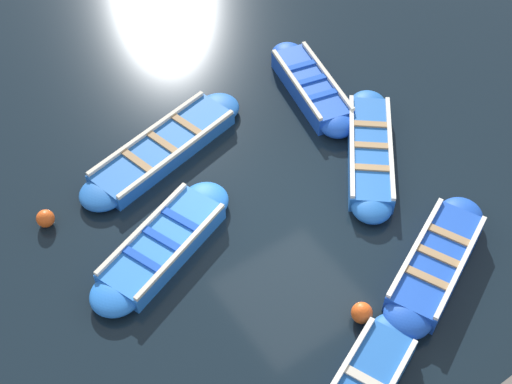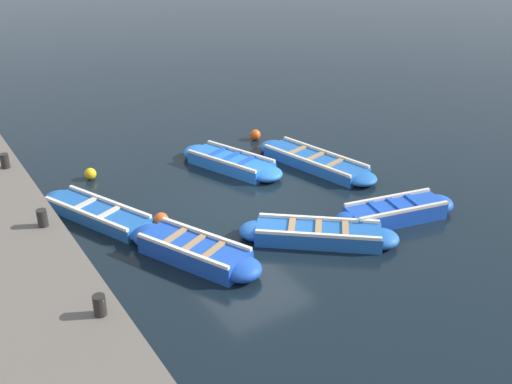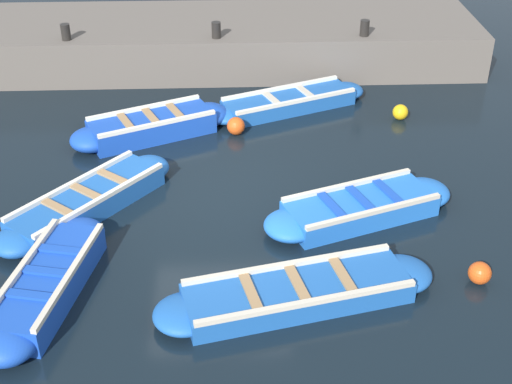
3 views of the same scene
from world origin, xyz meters
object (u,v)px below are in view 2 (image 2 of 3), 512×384
at_px(boat_broadside, 98,214).
at_px(boat_end_of_row, 194,251).
at_px(bollard_north, 5,161).
at_px(boat_drifting, 315,162).
at_px(boat_far_corner, 395,212).
at_px(boat_tucked, 231,162).
at_px(bollard_mid_north, 42,218).
at_px(bollard_mid_south, 100,305).
at_px(boat_alongside, 318,234).
at_px(buoy_white_drifting, 90,174).
at_px(buoy_yellow_far, 161,220).
at_px(buoy_orange_near, 255,135).

bearing_deg(boat_broadside, boat_end_of_row, 112.04).
height_order(boat_end_of_row, bollard_north, bollard_north).
relative_size(boat_drifting, boat_far_corner, 1.27).
distance_m(boat_tucked, bollard_mid_north, 6.13).
distance_m(boat_end_of_row, bollard_mid_south, 3.43).
xyz_separation_m(boat_drifting, boat_far_corner, (0.28, 3.39, 0.05)).
bearing_deg(boat_broadside, bollard_mid_south, 72.31).
xyz_separation_m(boat_alongside, buoy_white_drifting, (3.14, -5.76, -0.02)).
xyz_separation_m(boat_end_of_row, buoy_white_drifting, (0.53, -4.95, -0.05)).
distance_m(bollard_north, buoy_white_drifting, 2.37).
relative_size(bollard_mid_south, buoy_yellow_far, 1.00).
height_order(boat_tucked, buoy_yellow_far, boat_tucked).
relative_size(buoy_orange_near, buoy_white_drifting, 1.04).
bearing_deg(boat_far_corner, buoy_white_drifting, -48.72).
distance_m(buoy_orange_near, buoy_white_drifting, 5.21).
bearing_deg(bollard_mid_south, boat_alongside, -167.25).
bearing_deg(boat_alongside, boat_far_corner, 174.41).
xyz_separation_m(boat_tucked, buoy_white_drifting, (3.51, -1.40, -0.01)).
relative_size(boat_end_of_row, boat_broadside, 0.91).
bearing_deg(bollard_north, boat_end_of_row, 120.18).
bearing_deg(boat_tucked, boat_end_of_row, 50.06).
xyz_separation_m(boat_broadside, bollard_mid_south, (1.51, 4.73, 1.05)).
relative_size(boat_end_of_row, bollard_mid_north, 9.22).
distance_m(boat_tucked, buoy_yellow_far, 3.55).
relative_size(bollard_north, buoy_white_drifting, 1.12).
bearing_deg(boat_end_of_row, boat_tucked, -129.94).
bearing_deg(bollard_mid_south, buoy_white_drifting, -106.68).
bearing_deg(boat_far_corner, boat_alongside, -5.59).
relative_size(boat_tucked, boat_end_of_row, 1.04).
distance_m(bollard_mid_north, buoy_yellow_far, 2.82).
relative_size(bollard_mid_north, bollard_mid_south, 1.00).
height_order(boat_tucked, buoy_white_drifting, boat_tucked).
height_order(boat_far_corner, buoy_orange_near, boat_far_corner).
distance_m(boat_drifting, bollard_mid_south, 8.83).
bearing_deg(bollard_mid_south, boat_far_corner, -172.40).
relative_size(boat_tucked, buoy_white_drifting, 10.74).
relative_size(boat_end_of_row, buoy_yellow_far, 9.21).
xyz_separation_m(boat_drifting, buoy_white_drifting, (5.52, -2.58, 0.00)).
relative_size(boat_broadside, buoy_yellow_far, 10.09).
height_order(boat_alongside, buoy_white_drifting, boat_alongside).
xyz_separation_m(boat_alongside, buoy_orange_near, (-2.06, -5.77, -0.01)).
height_order(bollard_north, bollard_mid_south, same).
bearing_deg(buoy_white_drifting, bollard_mid_north, 60.65).
bearing_deg(boat_tucked, bollard_mid_south, 44.78).
bearing_deg(buoy_yellow_far, bollard_mid_north, 8.10).
relative_size(boat_drifting, boat_tucked, 1.19).
relative_size(boat_tucked, buoy_orange_near, 10.37).
xyz_separation_m(boat_tucked, bollard_mid_north, (5.59, 2.30, 1.03)).
relative_size(boat_broadside, buoy_orange_near, 10.88).
height_order(boat_far_corner, boat_broadside, boat_far_corner).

